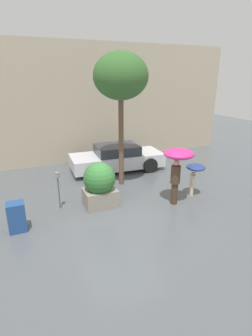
% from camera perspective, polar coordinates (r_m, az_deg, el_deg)
% --- Properties ---
extents(ground_plane, '(40.00, 40.00, 0.00)m').
position_cam_1_polar(ground_plane, '(8.73, -0.92, -10.46)').
color(ground_plane, '#51565B').
extents(building_facade, '(18.00, 0.30, 6.00)m').
position_cam_1_polar(building_facade, '(13.88, -11.52, 13.40)').
color(building_facade, '#B7A88E').
rests_on(building_facade, ground).
extents(planter_box, '(1.11, 1.11, 1.59)m').
position_cam_1_polar(planter_box, '(9.11, -5.75, -3.53)').
color(planter_box, gray).
rests_on(planter_box, ground).
extents(person_adult, '(1.06, 1.06, 2.00)m').
position_cam_1_polar(person_adult, '(9.19, 11.24, 1.64)').
color(person_adult, '#473323').
rests_on(person_adult, ground).
extents(person_child, '(0.70, 0.70, 1.25)m').
position_cam_1_polar(person_child, '(10.11, 14.83, -0.45)').
color(person_child, beige).
rests_on(person_child, ground).
extents(parked_car_near, '(4.50, 2.19, 1.25)m').
position_cam_1_polar(parked_car_near, '(12.71, -1.98, 2.18)').
color(parked_car_near, silver).
rests_on(parked_car_near, ground).
extents(street_tree, '(2.08, 2.08, 5.24)m').
position_cam_1_polar(street_tree, '(10.36, -1.16, 19.11)').
color(street_tree, brown).
rests_on(street_tree, ground).
extents(parking_meter, '(0.14, 0.14, 1.33)m').
position_cam_1_polar(parking_meter, '(9.11, -14.58, -3.15)').
color(parking_meter, '#595B60').
rests_on(parking_meter, ground).
extents(newspaper_box, '(0.50, 0.44, 0.90)m').
position_cam_1_polar(newspaper_box, '(8.41, -22.69, -9.80)').
color(newspaper_box, navy).
rests_on(newspaper_box, ground).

